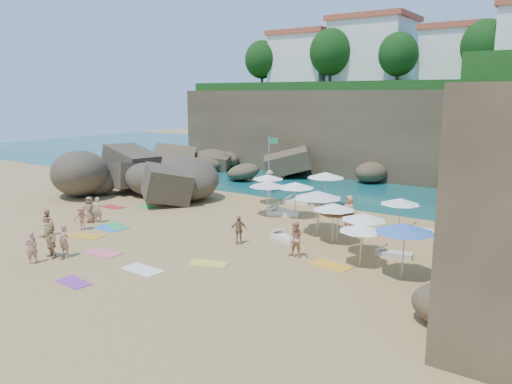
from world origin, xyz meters
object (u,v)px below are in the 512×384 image
Objects in this scene: parasol_2 at (326,175)px; person_stand_0 at (98,210)px; person_stand_3 at (239,230)px; rock_outcrop at (148,197)px; parasol_1 at (267,184)px; person_stand_1 at (48,222)px; lounger_0 at (281,211)px; person_stand_2 at (270,181)px; person_stand_6 at (31,247)px; person_stand_5 at (202,186)px; flag_pole at (270,156)px; person_stand_4 at (349,210)px; parasol_0 at (268,177)px.

parasol_2 is 15.03m from person_stand_0.
rock_outcrop is at bearing 108.16° from person_stand_3.
parasol_1 reaches higher than person_stand_0.
rock_outcrop is at bearing -75.58° from person_stand_1.
lounger_0 is 7.41m from person_stand_2.
person_stand_1 is at bearing 158.43° from person_stand_3.
lounger_0 is at bearing 172.14° from person_stand_6.
rock_outcrop reaches higher than person_stand_0.
person_stand_5 is at bearing 91.82° from person_stand_3.
flag_pole is 8.98m from lounger_0.
person_stand_4 is at bearing -141.23° from person_stand_1.
person_stand_3 is (9.55, 4.81, 0.01)m from person_stand_1.
person_stand_2 is (6.51, 6.97, 0.87)m from rock_outcrop.
flag_pole reaches higher than lounger_0.
parasol_1 is 1.62× the size of person_stand_1.
person_stand_2 reaches higher than person_stand_0.
rock_outcrop is at bearing 86.27° from person_stand_0.
lounger_0 is at bearing -150.24° from person_stand_4.
person_stand_4 is 1.18× the size of person_stand_6.
parasol_0 is 1.45× the size of person_stand_6.
lounger_0 is 1.33× the size of person_stand_3.
parasol_1 is at bearing -101.60° from lounger_0.
parasol_1 is 1.21× the size of lounger_0.
lounger_0 is 7.63m from person_stand_5.
person_stand_2 is 11.21m from person_stand_4.
parasol_1 is at bearing 61.80° from person_stand_3.
person_stand_2 is 14.13m from person_stand_3.
parasol_2 reaches higher than person_stand_1.
person_stand_3 reaches higher than person_stand_1.
person_stand_1 is at bearing -118.82° from person_stand_0.
flag_pole reaches higher than person_stand_5.
flag_pole reaches higher than person_stand_2.
person_stand_3 is 0.97× the size of person_stand_6.
person_stand_5 is at bearing -160.00° from person_stand_6.
person_stand_4 is at bearing 3.89° from rock_outcrop.
parasol_2 is at bearing 43.24° from person_stand_3.
lounger_0 is at bearing -113.15° from parasol_2.
person_stand_5 is at bearing -110.57° from flag_pole.
person_stand_6 reaches higher than person_stand_1.
parasol_2 is (6.77, -3.39, -0.52)m from flag_pole.
person_stand_4 reaches higher than lounger_0.
person_stand_5 is (-12.40, 1.02, -0.02)m from person_stand_4.
parasol_2 is (12.64, 4.63, 2.24)m from rock_outcrop.
lounger_0 is at bearing 64.26° from parasol_1.
person_stand_4 is (7.28, -2.21, -1.02)m from parasol_0.
person_stand_4 is (10.19, -6.93, -1.85)m from flag_pole.
flag_pole is 2.25m from person_stand_2.
parasol_2 is 5.10m from person_stand_4.
flag_pole is 1.67× the size of parasol_2.
parasol_2 is at bearing -162.01° from person_stand_2.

